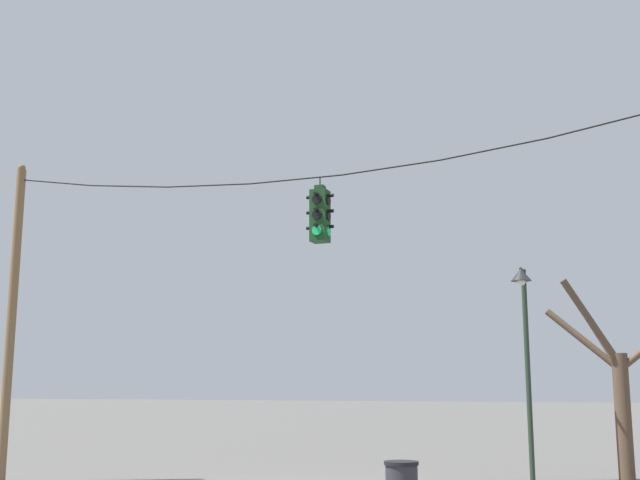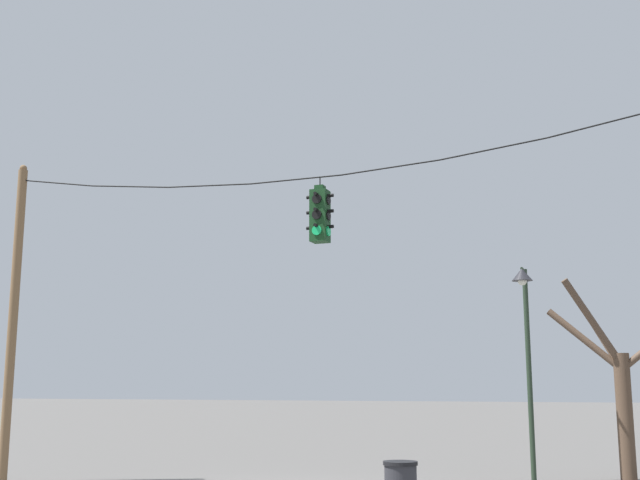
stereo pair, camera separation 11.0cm
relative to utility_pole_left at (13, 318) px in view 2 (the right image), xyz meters
The scene contains 5 objects.
utility_pole_left is the anchor object (origin of this frame).
span_wire 7.67m from the utility_pole_left, ahead, with size 14.21×0.03×0.68m.
traffic_light_near_left_pole 7.88m from the utility_pole_left, ahead, with size 0.58×0.58×1.35m.
street_lamp 11.89m from the utility_pole_left, 19.96° to the left, with size 0.47×0.82×4.83m.
bare_tree 14.22m from the utility_pole_left, 22.26° to the left, with size 3.31×2.04×4.62m.
Camera 2 is at (6.24, -15.06, 2.11)m, focal length 45.00 mm.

